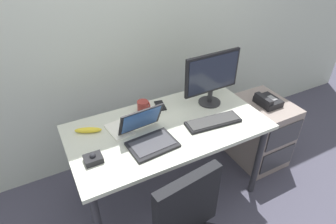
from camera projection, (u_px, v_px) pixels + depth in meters
ground_plane at (168, 192)px, 2.45m from camera, size 8.00×8.00×0.00m
back_wall at (125, 7)px, 2.19m from camera, size 6.00×0.10×2.80m
desk at (168, 134)px, 2.08m from camera, size 1.43×0.75×0.73m
file_cabinet at (259, 132)px, 2.64m from camera, size 0.42×0.53×0.63m
desk_phone at (268, 101)px, 2.43m from camera, size 0.17×0.20×0.09m
monitor_main at (212, 76)px, 2.16m from camera, size 0.48×0.18×0.43m
keyboard at (213, 122)px, 2.06m from camera, size 0.42×0.18×0.03m
laptop at (148, 135)px, 1.87m from camera, size 0.33×0.34×0.22m
trackball_mouse at (93, 159)px, 1.72m from camera, size 0.11×0.09×0.07m
coffee_mug at (143, 106)px, 2.17m from camera, size 0.10×0.09×0.09m
paper_notepad at (119, 130)px, 1.99m from camera, size 0.17×0.22×0.01m
cell_phone at (160, 106)px, 2.25m from camera, size 0.09×0.15×0.01m
banana at (88, 130)px, 1.96m from camera, size 0.19×0.12×0.04m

